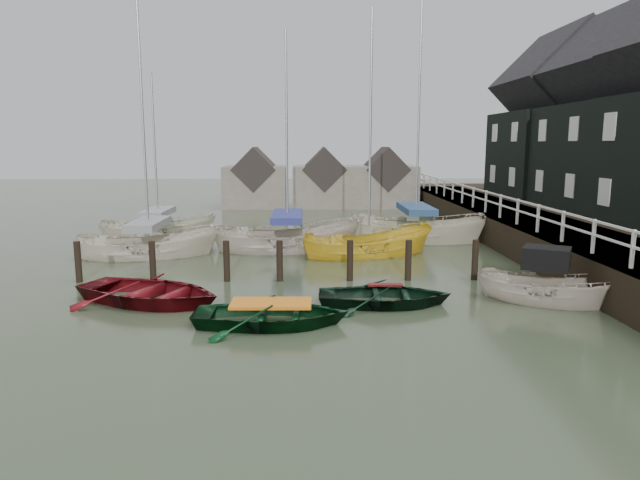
{
  "coord_description": "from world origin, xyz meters",
  "views": [
    {
      "loc": [
        -0.28,
        -16.01,
        4.65
      ],
      "look_at": [
        0.18,
        3.09,
        1.4
      ],
      "focal_mm": 32.0,
      "sensor_mm": 36.0,
      "label": 1
    }
  ],
  "objects_px": {
    "sailboat_a": "(150,255)",
    "sailboat_c": "(369,254)",
    "rowboat_green": "(271,325)",
    "sailboat_d": "(415,239)",
    "sailboat_b": "(288,249)",
    "motorboat": "(546,299)",
    "rowboat_dkgreen": "(385,305)",
    "sailboat_e": "(159,237)",
    "rowboat_red": "(151,303)"
  },
  "relations": [
    {
      "from": "sailboat_c",
      "to": "sailboat_d",
      "type": "bearing_deg",
      "value": -53.22
    },
    {
      "from": "rowboat_red",
      "to": "sailboat_e",
      "type": "bearing_deg",
      "value": 37.1
    },
    {
      "from": "sailboat_b",
      "to": "rowboat_dkgreen",
      "type": "bearing_deg",
      "value": -165.56
    },
    {
      "from": "rowboat_dkgreen",
      "to": "sailboat_d",
      "type": "height_order",
      "value": "sailboat_d"
    },
    {
      "from": "sailboat_d",
      "to": "sailboat_e",
      "type": "bearing_deg",
      "value": 106.46
    },
    {
      "from": "rowboat_green",
      "to": "motorboat",
      "type": "bearing_deg",
      "value": -75.61
    },
    {
      "from": "sailboat_b",
      "to": "sailboat_c",
      "type": "distance_m",
      "value": 3.63
    },
    {
      "from": "rowboat_green",
      "to": "sailboat_e",
      "type": "xyz_separation_m",
      "value": [
        -6.39,
        13.77,
        0.06
      ]
    },
    {
      "from": "motorboat",
      "to": "sailboat_d",
      "type": "xyz_separation_m",
      "value": [
        -1.8,
        10.99,
        -0.04
      ]
    },
    {
      "from": "sailboat_a",
      "to": "motorboat",
      "type": "bearing_deg",
      "value": -129.97
    },
    {
      "from": "rowboat_red",
      "to": "sailboat_c",
      "type": "height_order",
      "value": "sailboat_c"
    },
    {
      "from": "sailboat_c",
      "to": "sailboat_d",
      "type": "height_order",
      "value": "sailboat_d"
    },
    {
      "from": "sailboat_e",
      "to": "sailboat_b",
      "type": "bearing_deg",
      "value": -127.24
    },
    {
      "from": "sailboat_c",
      "to": "sailboat_e",
      "type": "xyz_separation_m",
      "value": [
        -9.93,
        4.43,
        0.05
      ]
    },
    {
      "from": "sailboat_d",
      "to": "sailboat_e",
      "type": "relative_size",
      "value": 1.41
    },
    {
      "from": "sailboat_a",
      "to": "sailboat_c",
      "type": "distance_m",
      "value": 9.17
    },
    {
      "from": "sailboat_d",
      "to": "rowboat_red",
      "type": "bearing_deg",
      "value": 157.82
    },
    {
      "from": "motorboat",
      "to": "sailboat_c",
      "type": "height_order",
      "value": "sailboat_c"
    },
    {
      "from": "motorboat",
      "to": "sailboat_b",
      "type": "bearing_deg",
      "value": 70.92
    },
    {
      "from": "rowboat_red",
      "to": "sailboat_a",
      "type": "distance_m",
      "value": 7.36
    },
    {
      "from": "rowboat_green",
      "to": "motorboat",
      "type": "height_order",
      "value": "motorboat"
    },
    {
      "from": "motorboat",
      "to": "sailboat_d",
      "type": "distance_m",
      "value": 11.14
    },
    {
      "from": "rowboat_green",
      "to": "sailboat_c",
      "type": "xyz_separation_m",
      "value": [
        3.54,
        9.34,
        0.02
      ]
    },
    {
      "from": "rowboat_dkgreen",
      "to": "sailboat_b",
      "type": "relative_size",
      "value": 0.37
    },
    {
      "from": "rowboat_dkgreen",
      "to": "sailboat_c",
      "type": "xyz_separation_m",
      "value": [
        0.34,
        7.54,
        0.02
      ]
    },
    {
      "from": "rowboat_dkgreen",
      "to": "sailboat_b",
      "type": "xyz_separation_m",
      "value": [
        -3.11,
        8.67,
        0.06
      ]
    },
    {
      "from": "rowboat_red",
      "to": "sailboat_c",
      "type": "xyz_separation_m",
      "value": [
        7.23,
        7.19,
        0.02
      ]
    },
    {
      "from": "rowboat_red",
      "to": "rowboat_dkgreen",
      "type": "relative_size",
      "value": 1.18
    },
    {
      "from": "rowboat_red",
      "to": "motorboat",
      "type": "relative_size",
      "value": 1.07
    },
    {
      "from": "sailboat_b",
      "to": "sailboat_e",
      "type": "relative_size",
      "value": 1.17
    },
    {
      "from": "motorboat",
      "to": "sailboat_e",
      "type": "bearing_deg",
      "value": 78.7
    },
    {
      "from": "rowboat_green",
      "to": "sailboat_c",
      "type": "height_order",
      "value": "sailboat_c"
    },
    {
      "from": "rowboat_dkgreen",
      "to": "sailboat_e",
      "type": "xyz_separation_m",
      "value": [
        -9.59,
        11.97,
        0.06
      ]
    },
    {
      "from": "rowboat_dkgreen",
      "to": "sailboat_d",
      "type": "bearing_deg",
      "value": -12.81
    },
    {
      "from": "sailboat_b",
      "to": "sailboat_d",
      "type": "relative_size",
      "value": 0.83
    },
    {
      "from": "sailboat_a",
      "to": "sailboat_e",
      "type": "relative_size",
      "value": 1.27
    },
    {
      "from": "rowboat_red",
      "to": "motorboat",
      "type": "xyz_separation_m",
      "value": [
        11.69,
        -0.24,
        0.11
      ]
    },
    {
      "from": "sailboat_a",
      "to": "sailboat_b",
      "type": "distance_m",
      "value": 5.84
    },
    {
      "from": "rowboat_green",
      "to": "sailboat_d",
      "type": "xyz_separation_m",
      "value": [
        6.2,
        12.9,
        0.06
      ]
    },
    {
      "from": "sailboat_a",
      "to": "sailboat_d",
      "type": "height_order",
      "value": "sailboat_d"
    },
    {
      "from": "rowboat_red",
      "to": "rowboat_green",
      "type": "bearing_deg",
      "value": -96.26
    },
    {
      "from": "rowboat_red",
      "to": "sailboat_e",
      "type": "xyz_separation_m",
      "value": [
        -2.71,
        11.62,
        0.06
      ]
    },
    {
      "from": "rowboat_dkgreen",
      "to": "sailboat_e",
      "type": "distance_m",
      "value": 15.34
    },
    {
      "from": "motorboat",
      "to": "sailboat_b",
      "type": "relative_size",
      "value": 0.4
    },
    {
      "from": "rowboat_dkgreen",
      "to": "motorboat",
      "type": "distance_m",
      "value": 4.8
    },
    {
      "from": "motorboat",
      "to": "sailboat_a",
      "type": "height_order",
      "value": "sailboat_a"
    },
    {
      "from": "sailboat_a",
      "to": "sailboat_b",
      "type": "xyz_separation_m",
      "value": [
        5.71,
        1.23,
        -0.01
      ]
    },
    {
      "from": "rowboat_dkgreen",
      "to": "sailboat_e",
      "type": "bearing_deg",
      "value": 41.02
    },
    {
      "from": "sailboat_a",
      "to": "sailboat_c",
      "type": "xyz_separation_m",
      "value": [
        9.16,
        0.1,
        -0.05
      ]
    },
    {
      "from": "rowboat_red",
      "to": "sailboat_b",
      "type": "height_order",
      "value": "sailboat_b"
    }
  ]
}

